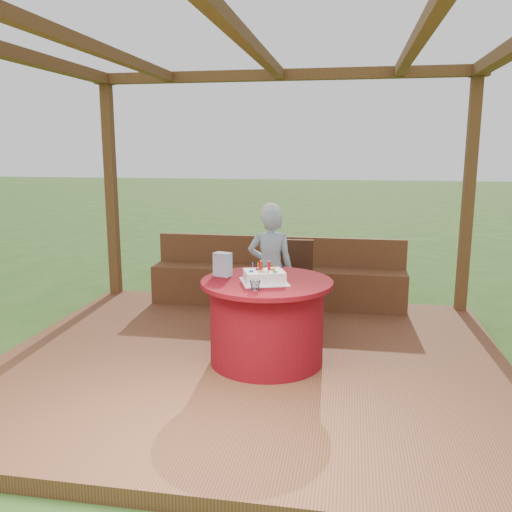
{
  "coord_description": "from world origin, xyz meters",
  "views": [
    {
      "loc": [
        0.84,
        -4.51,
        1.97
      ],
      "look_at": [
        0.0,
        0.25,
        1.0
      ],
      "focal_mm": 38.0,
      "sensor_mm": 36.0,
      "label": 1
    }
  ],
  "objects": [
    {
      "name": "ground",
      "position": [
        0.0,
        0.0,
        0.0
      ],
      "size": [
        60.0,
        60.0,
        0.0
      ],
      "primitive_type": "plane",
      "color": "#2D531B",
      "rests_on": "ground"
    },
    {
      "name": "deck",
      "position": [
        0.0,
        0.0,
        0.06
      ],
      "size": [
        4.5,
        4.0,
        0.12
      ],
      "primitive_type": "cube",
      "color": "brown",
      "rests_on": "ground"
    },
    {
      "name": "pergola",
      "position": [
        0.0,
        0.0,
        2.41
      ],
      "size": [
        4.5,
        4.0,
        2.72
      ],
      "color": "brown",
      "rests_on": "deck"
    },
    {
      "name": "bench",
      "position": [
        0.0,
        1.72,
        0.38
      ],
      "size": [
        3.0,
        0.42,
        0.8
      ],
      "color": "brown",
      "rests_on": "deck"
    },
    {
      "name": "table",
      "position": [
        0.15,
        -0.06,
        0.49
      ],
      "size": [
        1.13,
        1.13,
        0.73
      ],
      "color": "maroon",
      "rests_on": "deck"
    },
    {
      "name": "chair",
      "position": [
        0.25,
        1.04,
        0.61
      ],
      "size": [
        0.46,
        0.46,
        0.89
      ],
      "color": "#3E2113",
      "rests_on": "deck"
    },
    {
      "name": "elderly_woman",
      "position": [
        0.04,
        0.86,
        0.78
      ],
      "size": [
        0.5,
        0.36,
        1.31
      ],
      "color": "#8EBAD3",
      "rests_on": "deck"
    },
    {
      "name": "birthday_cake",
      "position": [
        0.14,
        -0.13,
        0.91
      ],
      "size": [
        0.48,
        0.48,
        0.17
      ],
      "color": "white",
      "rests_on": "table"
    },
    {
      "name": "gift_bag",
      "position": [
        -0.26,
        0.03,
        0.96
      ],
      "size": [
        0.17,
        0.14,
        0.21
      ],
      "primitive_type": "cube",
      "rotation": [
        0.0,
        0.0,
        -0.34
      ],
      "color": "#E091CD",
      "rests_on": "table"
    },
    {
      "name": "drinking_glass",
      "position": [
        0.11,
        -0.41,
        0.9
      ],
      "size": [
        0.09,
        0.09,
        0.08
      ],
      "primitive_type": "imported",
      "rotation": [
        0.0,
        0.0,
        0.02
      ],
      "color": "white",
      "rests_on": "table"
    }
  ]
}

